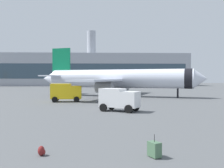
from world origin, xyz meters
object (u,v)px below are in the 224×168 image
at_px(airplane_at_gate, 117,79).
at_px(service_truck, 66,92).
at_px(traveller_backpack, 42,151).
at_px(rolling_suitcase, 154,149).
at_px(cargo_van, 119,99).
at_px(safety_cone_near, 102,93).
at_px(safety_cone_mid, 64,93).

distance_m(airplane_at_gate, service_truck, 15.16).
relative_size(service_truck, traveller_backpack, 10.19).
distance_m(service_truck, rolling_suitcase, 30.60).
xyz_separation_m(service_truck, cargo_van, (7.70, -12.25, -0.16)).
bearing_deg(safety_cone_near, rolling_suitcase, -87.27).
bearing_deg(service_truck, safety_cone_mid, 99.27).
height_order(safety_cone_near, rolling_suitcase, rolling_suitcase).
relative_size(cargo_van, safety_cone_mid, 6.97).
relative_size(safety_cone_mid, rolling_suitcase, 0.63).
xyz_separation_m(safety_cone_near, rolling_suitcase, (2.39, -49.99, 0.06)).
relative_size(service_truck, cargo_van, 1.02).
xyz_separation_m(cargo_van, rolling_suitcase, (0.50, -17.21, -1.06)).
relative_size(airplane_at_gate, safety_cone_mid, 49.73).
xyz_separation_m(cargo_van, traveller_backpack, (-4.93, -16.71, -1.22)).
height_order(service_truck, rolling_suitcase, service_truck).
bearing_deg(safety_cone_mid, traveller_backpack, -83.12).
height_order(cargo_van, rolling_suitcase, cargo_van).
height_order(service_truck, safety_cone_near, service_truck).
xyz_separation_m(airplane_at_gate, safety_cone_near, (-3.22, 8.53, -3.33)).
distance_m(cargo_van, safety_cone_near, 32.86).
height_order(cargo_van, safety_cone_near, cargo_van).
bearing_deg(safety_cone_near, airplane_at_gate, -69.34).
xyz_separation_m(service_truck, rolling_suitcase, (8.20, -29.46, -1.22)).
distance_m(cargo_van, rolling_suitcase, 17.25).
height_order(rolling_suitcase, traveller_backpack, rolling_suitcase).
bearing_deg(service_truck, rolling_suitcase, -74.45).
height_order(airplane_at_gate, traveller_backpack, airplane_at_gate).
bearing_deg(traveller_backpack, safety_cone_mid, 96.88).
distance_m(service_truck, cargo_van, 14.47).
distance_m(safety_cone_near, traveller_backpack, 49.59).
xyz_separation_m(airplane_at_gate, safety_cone_mid, (-11.80, 4.99, -3.32)).
xyz_separation_m(rolling_suitcase, traveller_backpack, (-5.43, 0.50, -0.16)).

